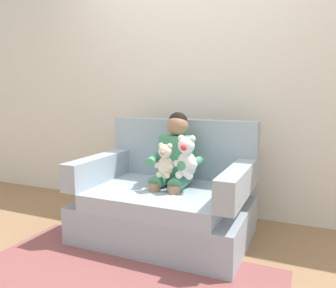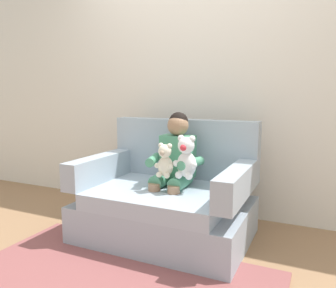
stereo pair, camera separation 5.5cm
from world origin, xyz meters
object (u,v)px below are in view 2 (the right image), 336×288
(armchair, at_px, (168,200))
(plush_white, at_px, (186,158))
(plush_cream, at_px, (165,161))
(seated_child, at_px, (175,159))

(armchair, height_order, plush_white, armchair)
(armchair, relative_size, plush_cream, 5.07)
(armchair, bearing_deg, plush_cream, -72.39)
(seated_child, bearing_deg, plush_white, -31.65)
(plush_white, bearing_deg, plush_cream, -163.30)
(seated_child, distance_m, plush_cream, 0.17)
(armchair, bearing_deg, seated_child, 30.08)
(armchair, distance_m, seated_child, 0.34)
(seated_child, xyz_separation_m, plush_white, (0.15, -0.13, 0.04))
(armchair, height_order, seated_child, seated_child)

